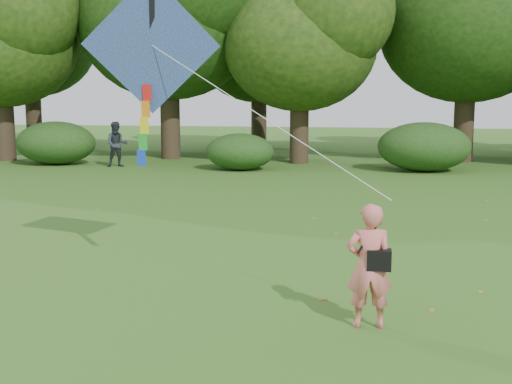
# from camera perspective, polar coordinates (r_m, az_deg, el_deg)

# --- Properties ---
(ground) EXTENTS (100.00, 100.00, 0.00)m
(ground) POSITION_cam_1_polar(r_m,az_deg,el_deg) (7.84, 3.08, -13.28)
(ground) COLOR #265114
(ground) RESTS_ON ground
(man_kite_flyer) EXTENTS (0.63, 0.46, 1.59)m
(man_kite_flyer) POSITION_cam_1_polar(r_m,az_deg,el_deg) (8.22, 10.02, -6.49)
(man_kite_flyer) COLOR #E36D6A
(man_kite_flyer) RESTS_ON ground
(bystander_left) EXTENTS (1.08, 0.98, 1.82)m
(bystander_left) POSITION_cam_1_polar(r_m,az_deg,el_deg) (26.59, -12.25, 4.16)
(bystander_left) COLOR #272D35
(bystander_left) RESTS_ON ground
(crossbody_bag) EXTENTS (0.43, 0.20, 0.67)m
(crossbody_bag) POSITION_cam_1_polar(r_m,az_deg,el_deg) (8.17, 10.86, -5.86)
(crossbody_bag) COLOR black
(crossbody_bag) RESTS_ON ground
(flying_kite) EXTENTS (4.69, 2.18, 3.11)m
(flying_kite) POSITION_cam_1_polar(r_m,az_deg,el_deg) (10.32, -9.25, 12.46)
(flying_kite) COLOR #224797
(flying_kite) RESTS_ON ground
(tree_line) EXTENTS (54.70, 15.30, 9.48)m
(tree_line) POSITION_cam_1_polar(r_m,az_deg,el_deg) (30.23, 11.67, 13.61)
(tree_line) COLOR #3A2D1E
(tree_line) RESTS_ON ground
(shrub_band) EXTENTS (39.15, 3.22, 1.88)m
(shrub_band) POSITION_cam_1_polar(r_m,az_deg,el_deg) (24.96, 6.20, 3.90)
(shrub_band) COLOR #264919
(shrub_band) RESTS_ON ground
(fallen_leaves) EXTENTS (10.21, 13.71, 0.01)m
(fallen_leaves) POSITION_cam_1_polar(r_m,az_deg,el_deg) (11.98, 7.79, -5.52)
(fallen_leaves) COLOR olive
(fallen_leaves) RESTS_ON ground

